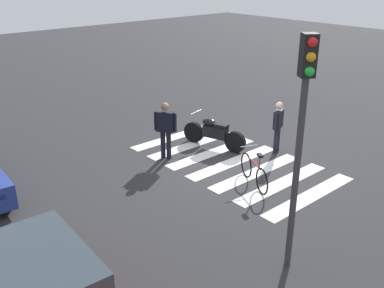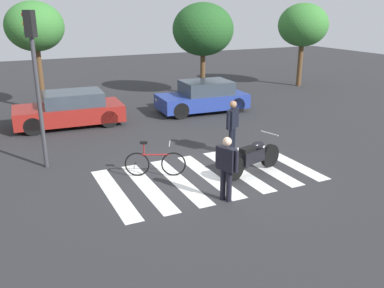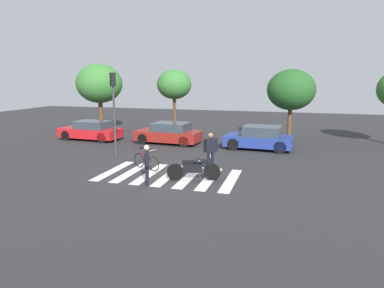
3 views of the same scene
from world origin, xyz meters
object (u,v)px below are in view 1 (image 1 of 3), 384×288
(officer_on_foot, at_px, (278,124))
(officer_by_motorcycle, at_px, (165,127))
(traffic_light_pole, at_px, (302,122))
(police_motorcycle, at_px, (214,133))
(leaning_bicycle, at_px, (254,172))

(officer_on_foot, xyz_separation_m, officer_by_motorcycle, (1.87, 2.85, 0.08))
(traffic_light_pole, bearing_deg, police_motorcycle, -29.95)
(officer_by_motorcycle, height_order, traffic_light_pole, traffic_light_pole)
(police_motorcycle, bearing_deg, leaning_bicycle, 158.64)
(police_motorcycle, height_order, officer_by_motorcycle, officer_by_motorcycle)
(police_motorcycle, bearing_deg, traffic_light_pole, 150.05)
(officer_by_motorcycle, bearing_deg, police_motorcycle, -100.94)
(officer_on_foot, bearing_deg, officer_by_motorcycle, 56.74)
(police_motorcycle, distance_m, officer_on_foot, 1.99)
(police_motorcycle, xyz_separation_m, traffic_light_pole, (-5.22, 3.01, 2.48))
(police_motorcycle, height_order, leaning_bicycle, police_motorcycle)
(officer_by_motorcycle, bearing_deg, traffic_light_pole, 166.47)
(police_motorcycle, xyz_separation_m, officer_on_foot, (-1.55, -1.18, 0.44))
(officer_on_foot, bearing_deg, police_motorcycle, 37.31)
(police_motorcycle, height_order, traffic_light_pole, traffic_light_pole)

